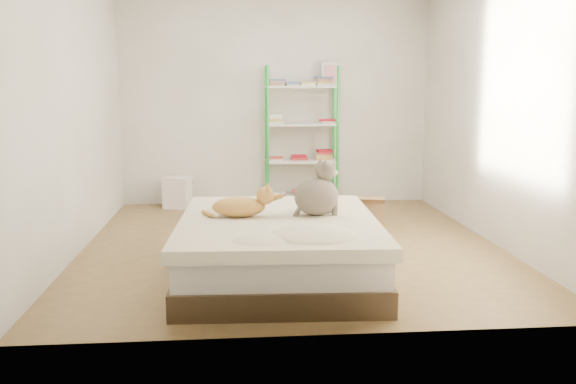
{
  "coord_description": "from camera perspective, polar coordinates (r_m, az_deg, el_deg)",
  "views": [
    {
      "loc": [
        -0.51,
        -5.5,
        1.47
      ],
      "look_at": [
        -0.09,
        -0.68,
        0.62
      ],
      "focal_mm": 38.0,
      "sensor_mm": 36.0,
      "label": 1
    }
  ],
  "objects": [
    {
      "name": "shelf_unit",
      "position": [
        7.45,
        1.32,
        5.16
      ],
      "size": [
        0.91,
        0.36,
        1.74
      ],
      "color": "green",
      "rests_on": "ground"
    },
    {
      "name": "white_bin",
      "position": [
        7.5,
        -10.33,
        -0.02
      ],
      "size": [
        0.38,
        0.35,
        0.37
      ],
      "rotation": [
        0.0,
        0.0,
        -0.23
      ],
      "color": "white",
      "rests_on": "ground"
    },
    {
      "name": "bed",
      "position": [
        4.69,
        -0.9,
        -5.27
      ],
      "size": [
        1.56,
        1.91,
        0.47
      ],
      "rotation": [
        0.0,
        0.0,
        -0.04
      ],
      "color": "#45311E",
      "rests_on": "ground"
    },
    {
      "name": "orange_cat",
      "position": [
        4.68,
        -4.64,
        -1.14
      ],
      "size": [
        0.49,
        0.28,
        0.2
      ],
      "primitive_type": null,
      "rotation": [
        0.0,
        0.0,
        -0.04
      ],
      "color": "gold",
      "rests_on": "bed"
    },
    {
      "name": "grey_cat",
      "position": [
        4.7,
        2.69,
        0.36
      ],
      "size": [
        0.45,
        0.4,
        0.43
      ],
      "primitive_type": null,
      "rotation": [
        0.0,
        0.0,
        1.85
      ],
      "color": "gray",
      "rests_on": "bed"
    },
    {
      "name": "room",
      "position": [
        5.53,
        0.3,
        8.21
      ],
      "size": [
        3.81,
        4.21,
        2.61
      ],
      "color": "olive",
      "rests_on": "ground"
    },
    {
      "name": "cardboard_box",
      "position": [
        6.31,
        6.93,
        -2.06
      ],
      "size": [
        0.53,
        0.53,
        0.37
      ],
      "rotation": [
        0.0,
        0.0,
        -0.23
      ],
      "color": "#A16E49",
      "rests_on": "ground"
    }
  ]
}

